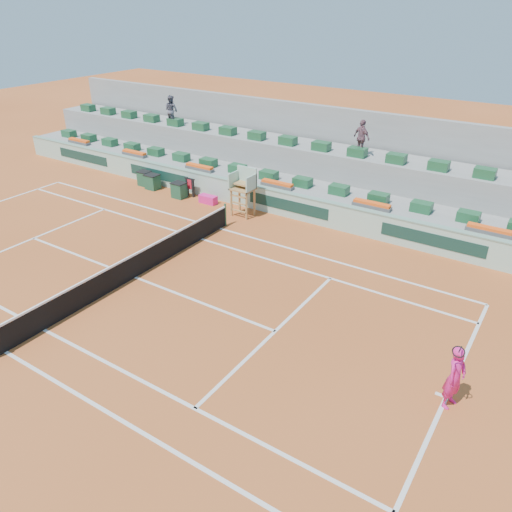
# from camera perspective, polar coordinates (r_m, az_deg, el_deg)

# --- Properties ---
(ground) EXTENTS (90.00, 90.00, 0.00)m
(ground) POSITION_cam_1_polar(r_m,az_deg,el_deg) (20.01, -13.64, -2.39)
(ground) COLOR #A1491F
(ground) RESTS_ON ground
(seating_tier_lower) EXTENTS (36.00, 4.00, 1.20)m
(seating_tier_lower) POSITION_cam_1_polar(r_m,az_deg,el_deg) (27.36, 2.47, 8.10)
(seating_tier_lower) COLOR gray
(seating_tier_lower) RESTS_ON ground
(seating_tier_upper) EXTENTS (36.00, 2.40, 2.60)m
(seating_tier_upper) POSITION_cam_1_polar(r_m,az_deg,el_deg) (28.45, 4.19, 10.32)
(seating_tier_upper) COLOR gray
(seating_tier_upper) RESTS_ON ground
(stadium_back_wall) EXTENTS (36.00, 0.40, 4.40)m
(stadium_back_wall) POSITION_cam_1_polar(r_m,az_deg,el_deg) (29.56, 5.82, 12.73)
(stadium_back_wall) COLOR gray
(stadium_back_wall) RESTS_ON ground
(player_bag) EXTENTS (0.97, 0.43, 0.43)m
(player_bag) POSITION_cam_1_polar(r_m,az_deg,el_deg) (26.53, -5.50, 6.46)
(player_bag) COLOR #E61E81
(player_bag) RESTS_ON ground
(spectator_left) EXTENTS (0.91, 0.73, 1.79)m
(spectator_left) POSITION_cam_1_polar(r_m,az_deg,el_deg) (32.15, -9.65, 16.09)
(spectator_left) COLOR #50505E
(spectator_left) RESTS_ON seating_tier_upper
(spectator_mid) EXTENTS (1.13, 0.82, 1.78)m
(spectator_mid) POSITION_cam_1_polar(r_m,az_deg,el_deg) (25.89, 11.98, 13.08)
(spectator_mid) COLOR #7B525F
(spectator_mid) RESTS_ON seating_tier_upper
(court_lines) EXTENTS (23.89, 11.09, 0.01)m
(court_lines) POSITION_cam_1_polar(r_m,az_deg,el_deg) (20.00, -13.65, -2.38)
(court_lines) COLOR silver
(court_lines) RESTS_ON ground
(tennis_net) EXTENTS (0.10, 11.97, 1.10)m
(tennis_net) POSITION_cam_1_polar(r_m,az_deg,el_deg) (19.76, -13.81, -1.07)
(tennis_net) COLOR black
(tennis_net) RESTS_ON ground
(advertising_hoarding) EXTENTS (36.00, 0.34, 1.26)m
(advertising_hoarding) POSITION_cam_1_polar(r_m,az_deg,el_deg) (25.58, -0.06, 6.78)
(advertising_hoarding) COLOR #9DC5B2
(advertising_hoarding) RESTS_ON ground
(umpire_chair) EXTENTS (1.10, 0.90, 2.40)m
(umpire_chair) POSITION_cam_1_polar(r_m,az_deg,el_deg) (24.50, -1.41, 8.08)
(umpire_chair) COLOR olive
(umpire_chair) RESTS_ON ground
(seat_row_lower) EXTENTS (32.90, 0.60, 0.44)m
(seat_row_lower) POSITION_cam_1_polar(r_m,az_deg,el_deg) (26.36, 1.48, 9.23)
(seat_row_lower) COLOR #1B512D
(seat_row_lower) RESTS_ON seating_tier_lower
(seat_row_upper) EXTENTS (32.90, 0.60, 0.44)m
(seat_row_upper) POSITION_cam_1_polar(r_m,az_deg,el_deg) (27.53, 3.67, 13.03)
(seat_row_upper) COLOR #1B512D
(seat_row_upper) RESTS_ON seating_tier_upper
(flower_planters) EXTENTS (26.80, 0.36, 0.28)m
(flower_planters) POSITION_cam_1_polar(r_m,az_deg,el_deg) (26.55, -2.24, 9.16)
(flower_planters) COLOR #515151
(flower_planters) RESTS_ON seating_tier_lower
(drink_cooler_a) EXTENTS (0.74, 0.64, 0.84)m
(drink_cooler_a) POSITION_cam_1_polar(r_m,az_deg,el_deg) (27.43, -8.79, 7.45)
(drink_cooler_a) COLOR #17462F
(drink_cooler_a) RESTS_ON ground
(drink_cooler_b) EXTENTS (0.76, 0.66, 0.84)m
(drink_cooler_b) POSITION_cam_1_polar(r_m,az_deg,el_deg) (28.99, -11.75, 8.31)
(drink_cooler_b) COLOR #17462F
(drink_cooler_b) RESTS_ON ground
(drink_cooler_c) EXTENTS (0.70, 0.61, 0.84)m
(drink_cooler_c) POSITION_cam_1_polar(r_m,az_deg,el_deg) (29.66, -12.62, 8.66)
(drink_cooler_c) COLOR #17462F
(drink_cooler_c) RESTS_ON ground
(towel_rack) EXTENTS (0.68, 0.11, 1.03)m
(towel_rack) POSITION_cam_1_polar(r_m,az_deg,el_deg) (27.46, -7.56, 7.96)
(towel_rack) COLOR black
(towel_rack) RESTS_ON ground
(tennis_player) EXTENTS (0.62, 0.95, 2.28)m
(tennis_player) POSITION_cam_1_polar(r_m,az_deg,el_deg) (14.32, 21.79, -12.73)
(tennis_player) COLOR #E61E81
(tennis_player) RESTS_ON ground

